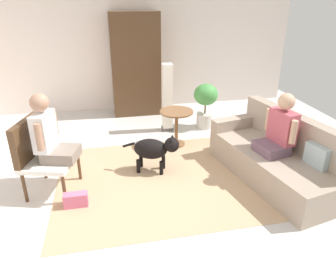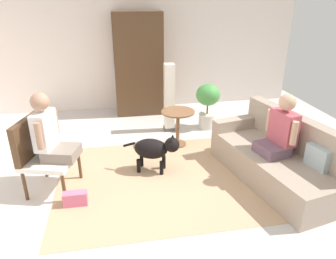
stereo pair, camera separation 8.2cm
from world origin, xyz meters
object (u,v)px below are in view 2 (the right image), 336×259
at_px(dog, 155,149).
at_px(armoire_cabinet, 138,64).
at_px(person_on_couch, 280,130).
at_px(person_on_armchair, 49,133).
at_px(potted_plant, 208,101).
at_px(round_end_table, 178,122).
at_px(armchair, 40,150).
at_px(column_lamp, 169,98).
at_px(couch, 277,159).
at_px(handbag, 75,199).

height_order(dog, armoire_cabinet, armoire_cabinet).
distance_m(person_on_couch, person_on_armchair, 2.97).
distance_m(person_on_armchair, potted_plant, 3.08).
relative_size(dog, armoire_cabinet, 0.38).
relative_size(person_on_couch, person_on_armchair, 0.95).
xyz_separation_m(round_end_table, potted_plant, (0.71, 0.66, 0.10)).
height_order(armchair, armoire_cabinet, armoire_cabinet).
relative_size(armchair, dog, 1.25).
height_order(round_end_table, column_lamp, column_lamp).
relative_size(person_on_couch, potted_plant, 0.95).
distance_m(armchair, round_end_table, 2.24).
distance_m(couch, person_on_armchair, 3.04).
bearing_deg(handbag, round_end_table, 42.14).
xyz_separation_m(armchair, handbag, (0.43, -0.46, -0.48)).
height_order(dog, handbag, dog).
bearing_deg(dog, handbag, -149.31).
bearing_deg(handbag, armchair, 133.05).
relative_size(person_on_couch, handbag, 2.86).
distance_m(person_on_armchair, handbag, 0.88).
height_order(couch, dog, couch).
relative_size(armoire_cabinet, handbag, 7.31).
bearing_deg(column_lamp, person_on_armchair, -137.23).
bearing_deg(column_lamp, handbag, -126.59).
distance_m(person_on_couch, dog, 1.73).
bearing_deg(armoire_cabinet, person_on_armchair, -116.07).
distance_m(person_on_armchair, round_end_table, 2.15).
bearing_deg(person_on_armchair, dog, 9.63).
bearing_deg(couch, round_end_table, 131.45).
relative_size(armchair, armoire_cabinet, 0.47).
bearing_deg(couch, dog, 163.24).
height_order(potted_plant, handbag, potted_plant).
distance_m(dog, armoire_cabinet, 2.66).
xyz_separation_m(column_lamp, armoire_cabinet, (-0.46, 1.11, 0.42)).
relative_size(couch, armoire_cabinet, 1.01).
relative_size(column_lamp, armoire_cabinet, 0.61).
height_order(armchair, potted_plant, armchair).
distance_m(armchair, dog, 1.53).
height_order(armchair, person_on_armchair, person_on_armchair).
xyz_separation_m(dog, handbag, (-1.08, -0.64, -0.27)).
bearing_deg(person_on_armchair, armchair, 164.70).
distance_m(round_end_table, potted_plant, 0.98).
bearing_deg(potted_plant, person_on_couch, -78.88).
relative_size(round_end_table, dog, 0.78).
bearing_deg(potted_plant, armchair, -149.09).
bearing_deg(person_on_couch, handbag, -177.50).
bearing_deg(column_lamp, armchair, -140.39).
bearing_deg(dog, couch, -16.76).
bearing_deg(person_on_couch, couch, 40.90).
relative_size(person_on_armchair, dog, 1.09).
height_order(round_end_table, dog, round_end_table).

